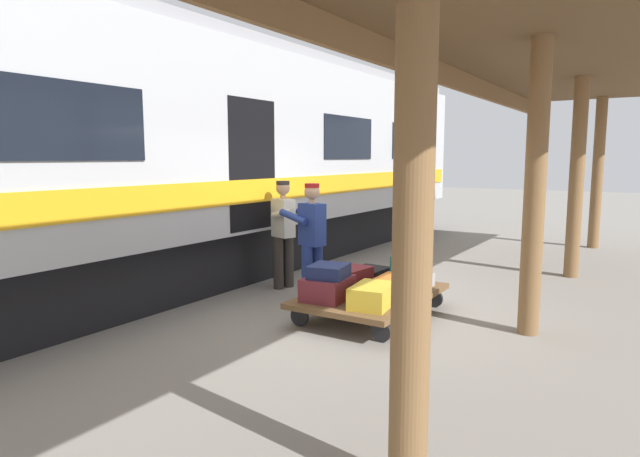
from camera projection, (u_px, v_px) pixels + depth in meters
name	position (u px, v px, depth m)	size (l,w,h in m)	color
ground_plane	(375.00, 308.00, 7.46)	(60.00, 60.00, 0.00)	gray
platform_canopy	(536.00, 47.00, 6.01)	(3.20, 15.25, 3.56)	brown
train_car	(183.00, 158.00, 9.09)	(3.02, 17.32, 4.00)	#B7BABF
luggage_cart	(371.00, 296.00, 7.07)	(1.38, 2.12, 0.31)	brown
suitcase_yellow_case	(373.00, 296.00, 6.39)	(0.43, 0.64, 0.26)	gold
suitcase_black_hardshell	(370.00, 274.00, 7.70)	(0.44, 0.50, 0.19)	black
suitcase_orange_carryall	(393.00, 286.00, 6.88)	(0.37, 0.56, 0.25)	#CC6B23
suitcase_burgundy_valise	(328.00, 288.00, 6.72)	(0.51, 0.62, 0.28)	maroon
suitcase_maroon_trunk	(350.00, 279.00, 7.21)	(0.38, 0.57, 0.30)	maroon
suitcase_gray_aluminum	(411.00, 281.00, 7.38)	(0.49, 0.51, 0.17)	#9EA0A5
suitcase_teal_softside	(408.00, 265.00, 7.34)	(0.32, 0.41, 0.26)	#1E666B
suitcase_navy_fabric	(329.00, 271.00, 6.67)	(0.43, 0.48, 0.16)	navy
porter_in_overalls	(311.00, 238.00, 7.73)	(0.72, 0.53, 1.70)	navy
porter_by_door	(284.00, 230.00, 8.51)	(0.73, 0.57, 1.70)	#332D28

